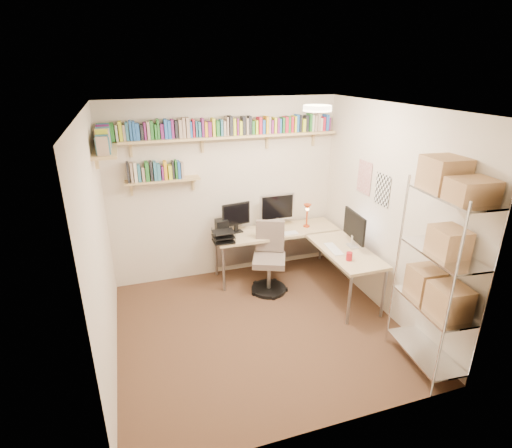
{
  "coord_description": "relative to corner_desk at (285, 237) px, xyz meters",
  "views": [
    {
      "loc": [
        -1.26,
        -3.72,
        2.87
      ],
      "look_at": [
        0.14,
        0.55,
        1.09
      ],
      "focal_mm": 28.0,
      "sensor_mm": 36.0,
      "label": 1
    }
  ],
  "objects": [
    {
      "name": "wall_shelves",
      "position": [
        -1.11,
        0.34,
        1.34
      ],
      "size": [
        3.12,
        1.09,
        0.79
      ],
      "color": "tan",
      "rests_on": "ground"
    },
    {
      "name": "office_chair",
      "position": [
        -0.29,
        -0.15,
        -0.28
      ],
      "size": [
        0.55,
        0.56,
        0.95
      ],
      "rotation": [
        0.0,
        0.0,
        -0.39
      ],
      "color": "black",
      "rests_on": "ground"
    },
    {
      "name": "wire_rack",
      "position": [
        0.73,
        -2.05,
        0.65
      ],
      "size": [
        0.48,
        0.86,
        2.12
      ],
      "rotation": [
        0.0,
        0.0,
        -0.09
      ],
      "color": "silver",
      "rests_on": "ground"
    },
    {
      "name": "ground",
      "position": [
        -0.69,
        -0.95,
        -0.68
      ],
      "size": [
        3.2,
        3.2,
        0.0
      ],
      "primitive_type": "plane",
      "color": "#492A1F",
      "rests_on": "ground"
    },
    {
      "name": "corner_desk",
      "position": [
        0.0,
        0.0,
        0.0
      ],
      "size": [
        1.84,
        1.76,
        1.2
      ],
      "color": "beige",
      "rests_on": "ground"
    },
    {
      "name": "room_shell",
      "position": [
        -0.69,
        -0.95,
        0.87
      ],
      "size": [
        3.24,
        3.04,
        2.52
      ],
      "color": "beige",
      "rests_on": "ground"
    }
  ]
}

